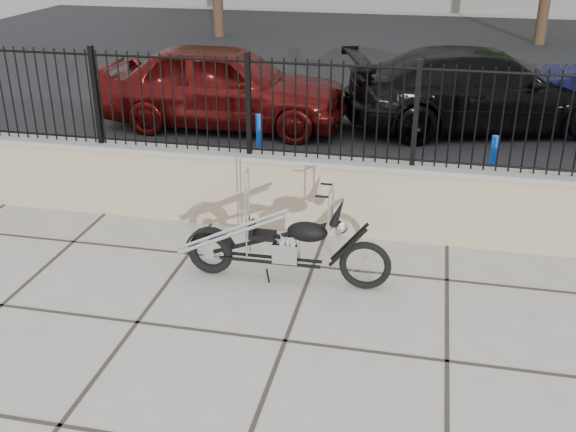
# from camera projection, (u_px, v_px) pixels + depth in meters

# --- Properties ---
(ground_plane) EXTENTS (90.00, 90.00, 0.00)m
(ground_plane) POSITION_uv_depth(u_px,v_px,m) (285.00, 341.00, 6.37)
(ground_plane) COLOR #99968E
(ground_plane) RESTS_ON ground
(parking_lot) EXTENTS (30.00, 30.00, 0.00)m
(parking_lot) POSITION_uv_depth(u_px,v_px,m) (388.00, 68.00, 17.50)
(parking_lot) COLOR black
(parking_lot) RESTS_ON ground
(retaining_wall) EXTENTS (14.00, 0.36, 0.96)m
(retaining_wall) POSITION_uv_depth(u_px,v_px,m) (328.00, 195.00, 8.40)
(retaining_wall) COLOR gray
(retaining_wall) RESTS_ON ground_plane
(iron_fence) EXTENTS (14.00, 0.08, 1.20)m
(iron_fence) POSITION_uv_depth(u_px,v_px,m) (330.00, 111.00, 7.95)
(iron_fence) COLOR black
(iron_fence) RESTS_ON retaining_wall
(chopper_motorcycle) EXTENTS (2.15, 0.40, 1.29)m
(chopper_motorcycle) POSITION_uv_depth(u_px,v_px,m) (282.00, 227.00, 7.16)
(chopper_motorcycle) COLOR black
(chopper_motorcycle) RESTS_ON ground_plane
(car_red) EXTENTS (4.59, 1.90, 1.56)m
(car_red) POSITION_uv_depth(u_px,v_px,m) (224.00, 86.00, 12.42)
(car_red) COLOR #4D0B0B
(car_red) RESTS_ON parking_lot
(car_black) EXTENTS (5.46, 3.42, 1.47)m
(car_black) POSITION_uv_depth(u_px,v_px,m) (484.00, 90.00, 12.30)
(car_black) COLOR black
(car_black) RESTS_ON parking_lot
(bollard_a) EXTENTS (0.12, 0.12, 0.87)m
(bollard_a) POSITION_uv_depth(u_px,v_px,m) (259.00, 141.00, 10.51)
(bollard_a) COLOR blue
(bollard_a) RESTS_ON ground_plane
(bollard_b) EXTENTS (0.14, 0.14, 0.88)m
(bollard_b) POSITION_uv_depth(u_px,v_px,m) (492.00, 166.00, 9.49)
(bollard_b) COLOR blue
(bollard_b) RESTS_ON ground_plane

